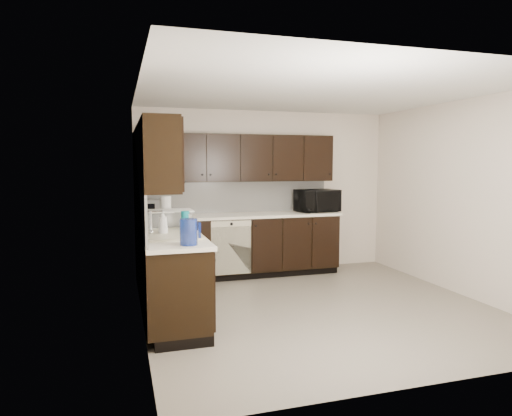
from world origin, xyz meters
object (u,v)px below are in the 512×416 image
Objects in this scene: storage_bin at (171,219)px; blue_pitcher at (189,232)px; microwave at (317,201)px; toaster_oven at (154,208)px; sink at (172,241)px.

blue_pitcher is at bearing -89.00° from storage_bin.
microwave is 1.27× the size of storage_bin.
storage_bin is at bearing -63.37° from toaster_oven.
toaster_oven reaches higher than blue_pitcher.
toaster_oven is at bearing 92.32° from sink.
toaster_oven is at bearing 172.54° from microwave.
sink is 1.71m from toaster_oven.
sink is at bearing -94.92° from storage_bin.
blue_pitcher reaches higher than storage_bin.
sink is 0.67m from blue_pitcher.
sink is at bearing -67.84° from toaster_oven.
microwave is at bearing 25.72° from blue_pitcher.
toaster_oven is 1.06m from storage_bin.
storage_bin is 2.01× the size of blue_pitcher.
blue_pitcher is at bearing -66.54° from toaster_oven.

